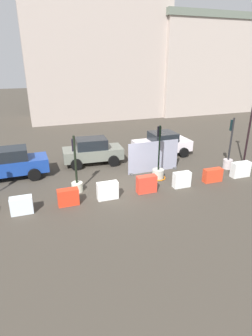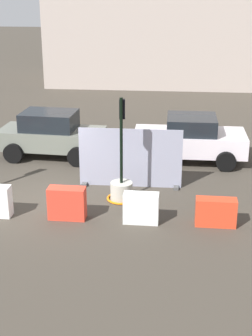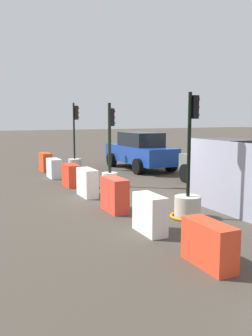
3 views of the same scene
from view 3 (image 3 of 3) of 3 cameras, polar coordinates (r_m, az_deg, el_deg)
The scene contains 14 objects.
ground_plane at distance 11.45m, azimuth 1.21°, elevation -4.91°, with size 120.00×120.00×0.00m, color #3F3930.
traffic_light_0 at distance 18.12m, azimuth -7.92°, elevation 1.50°, with size 0.79×0.79×3.20m.
traffic_light_1 at distance 13.54m, azimuth -2.48°, elevation -0.13°, with size 0.58×0.58×3.03m.
traffic_light_2 at distance 9.51m, azimuth 9.56°, elevation -4.77°, with size 0.90×0.90×3.14m.
construction_barrier_0 at distance 17.68m, azimuth -12.31°, elevation 0.89°, with size 1.01×0.44×0.86m.
construction_barrier_1 at distance 15.72m, azimuth -11.03°, elevation -0.05°, with size 0.98×0.47×0.80m.
construction_barrier_2 at distance 13.75m, azimuth -8.51°, elevation -1.11°, with size 1.00×0.45×0.81m.
construction_barrier_3 at distance 11.91m, azimuth -6.01°, elevation -2.26°, with size 1.05×0.42×0.89m.
construction_barrier_4 at distance 9.99m, azimuth -1.79°, elevation -4.14°, with size 1.04×0.44×0.91m.
construction_barrier_5 at distance 8.17m, azimuth 3.68°, elevation -7.10°, with size 0.97×0.41×0.86m.
construction_barrier_6 at distance 6.60m, azimuth 12.67°, elevation -11.40°, with size 1.10×0.43×0.77m.
car_blue_estate at distance 17.94m, azimuth 2.18°, elevation 2.68°, with size 4.63×2.08×1.80m.
car_grey_saloon at distance 14.04m, azimuth 14.94°, elevation 0.80°, with size 3.97×2.25×1.73m.
site_fence_panel at distance 9.94m, azimuth 15.22°, elevation -1.85°, with size 3.28×0.50×1.92m.
Camera 3 is at (9.97, -5.03, 2.55)m, focal length 39.48 mm.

